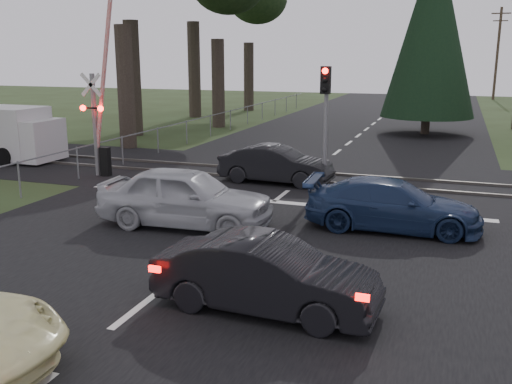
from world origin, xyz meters
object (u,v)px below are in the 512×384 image
at_px(dark_car_far, 276,165).
at_px(utility_pole_far, 498,52).
at_px(silver_car, 186,197).
at_px(blue_sedan, 393,205).
at_px(traffic_signal_center, 325,106).
at_px(crossing_signal, 100,122).
at_px(dark_hatchback, 266,276).

bearing_deg(dark_car_far, utility_pole_far, -9.21).
bearing_deg(silver_car, blue_sedan, -76.68).
bearing_deg(silver_car, dark_car_far, -9.71).
bearing_deg(blue_sedan, traffic_signal_center, 31.30).
bearing_deg(crossing_signal, blue_sedan, -16.44).
height_order(traffic_signal_center, blue_sedan, traffic_signal_center).
bearing_deg(blue_sedan, utility_pole_far, -8.04).
xyz_separation_m(crossing_signal, dark_car_far, (6.52, 1.03, -1.39)).
relative_size(crossing_signal, utility_pole_far, 0.77).
xyz_separation_m(utility_pole_far, blue_sedan, (-4.72, -48.47, -4.07)).
distance_m(utility_pole_far, blue_sedan, 48.87).
distance_m(dark_hatchback, silver_car, 5.57).
height_order(utility_pole_far, blue_sedan, utility_pole_far).
bearing_deg(dark_hatchback, utility_pole_far, -4.32).
bearing_deg(dark_car_far, silver_car, 175.90).
relative_size(traffic_signal_center, dark_hatchback, 1.02).
relative_size(traffic_signal_center, dark_car_far, 1.02).
distance_m(silver_car, blue_sedan, 5.44).
distance_m(traffic_signal_center, dark_car_far, 2.77).
bearing_deg(traffic_signal_center, dark_hatchback, -83.01).
bearing_deg(dark_car_far, blue_sedan, -130.85).
bearing_deg(blue_sedan, dark_hatchback, 162.25).
bearing_deg(blue_sedan, crossing_signal, 71.09).
distance_m(utility_pole_far, silver_car, 51.13).
relative_size(utility_pole_far, blue_sedan, 1.99).
relative_size(utility_pole_far, dark_car_far, 2.24).
xyz_separation_m(traffic_signal_center, utility_pole_far, (7.50, 44.32, 1.92)).
bearing_deg(blue_sedan, dark_car_far, 44.06).
xyz_separation_m(dark_hatchback, dark_car_far, (-2.97, 10.02, 0.00)).
height_order(utility_pole_far, dark_hatchback, utility_pole_far).
height_order(traffic_signal_center, utility_pole_far, utility_pole_far).
height_order(silver_car, dark_car_far, silver_car).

